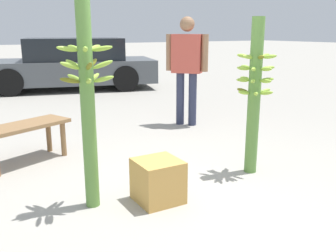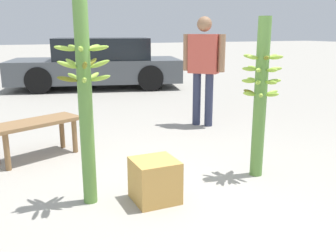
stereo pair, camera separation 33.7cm
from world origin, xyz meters
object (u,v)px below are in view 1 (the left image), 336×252
at_px(produce_crate, 158,181).
at_px(banana_stalk_left, 88,102).
at_px(banana_stalk_center, 254,94).
at_px(parked_car, 70,64).
at_px(market_bench, 23,131).
at_px(vendor_person, 187,62).

bearing_deg(produce_crate, banana_stalk_left, 158.73).
height_order(banana_stalk_left, banana_stalk_center, banana_stalk_left).
height_order(banana_stalk_center, parked_car, banana_stalk_center).
distance_m(banana_stalk_center, market_bench, 2.51).
relative_size(banana_stalk_center, market_bench, 1.45).
bearing_deg(banana_stalk_left, parked_car, 75.30).
bearing_deg(parked_car, banana_stalk_left, -179.86).
bearing_deg(produce_crate, parked_car, 79.89).
distance_m(banana_stalk_center, parked_car, 6.67).
height_order(market_bench, produce_crate, market_bench).
bearing_deg(banana_stalk_center, vendor_person, 75.74).
bearing_deg(market_bench, vendor_person, -9.96).
bearing_deg(banana_stalk_left, market_bench, 101.96).
bearing_deg(banana_stalk_center, produce_crate, -173.86).
relative_size(vendor_person, produce_crate, 4.44).
bearing_deg(produce_crate, banana_stalk_center, 6.14).
height_order(banana_stalk_left, parked_car, banana_stalk_left).
distance_m(banana_stalk_left, vendor_person, 2.96).
height_order(market_bench, parked_car, parked_car).
distance_m(banana_stalk_left, produce_crate, 0.90).
bearing_deg(vendor_person, banana_stalk_left, -89.90).
bearing_deg(banana_stalk_left, produce_crate, -21.27).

